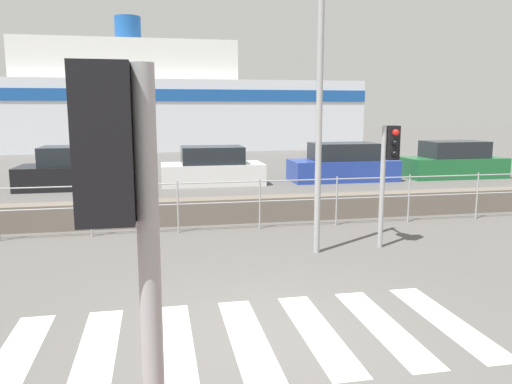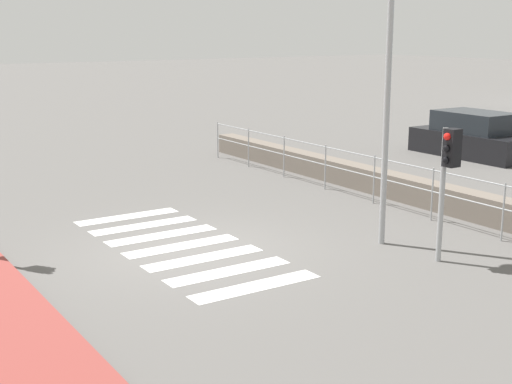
# 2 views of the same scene
# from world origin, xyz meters

# --- Properties ---
(ground_plane) EXTENTS (160.00, 160.00, 0.00)m
(ground_plane) POSITION_xyz_m (0.00, 0.00, 0.00)
(ground_plane) COLOR #565451
(crosswalk) EXTENTS (5.85, 2.40, 0.01)m
(crosswalk) POSITION_xyz_m (-0.35, 0.00, 0.00)
(crosswalk) COLOR silver
(crosswalk) RESTS_ON ground_plane
(seawall) EXTENTS (19.10, 0.55, 0.61)m
(seawall) POSITION_xyz_m (0.00, 6.48, 0.31)
(seawall) COLOR #6B6056
(seawall) RESTS_ON ground_plane
(harbor_fence) EXTENTS (17.23, 0.04, 1.20)m
(harbor_fence) POSITION_xyz_m (0.00, 5.60, 0.79)
(harbor_fence) COLOR #9EA0A3
(harbor_fence) RESTS_ON ground_plane
(traffic_light_far) EXTENTS (0.34, 0.32, 2.49)m
(traffic_light_far) POSITION_xyz_m (3.17, 3.55, 1.83)
(traffic_light_far) COLOR #9EA0A3
(traffic_light_far) RESTS_ON ground_plane
(streetlamp) EXTENTS (0.32, 0.89, 5.82)m
(streetlamp) POSITION_xyz_m (1.66, 3.30, 3.61)
(streetlamp) COLOR #9EA0A3
(streetlamp) RESTS_ON ground_plane
(parked_car_black) EXTENTS (4.17, 1.89, 1.51)m
(parked_car_black) POSITION_xyz_m (-4.17, 12.99, 0.64)
(parked_car_black) COLOR black
(parked_car_black) RESTS_ON ground_plane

